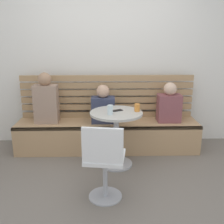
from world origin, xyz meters
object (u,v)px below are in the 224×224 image
(white_chair, at_px, (104,160))
(cup_glass_tall, at_px, (110,110))
(cafe_table, at_px, (116,128))
(phone_on_table, at_px, (117,110))
(booth_bench, at_px, (108,136))
(cup_tumbler_orange, at_px, (137,108))
(person_child_middle, at_px, (103,106))
(person_child_left, at_px, (169,105))
(person_adult, at_px, (46,101))

(white_chair, distance_m, cup_glass_tall, 0.78)
(cafe_table, xyz_separation_m, phone_on_table, (0.01, 0.06, 0.23))
(booth_bench, relative_size, cup_tumbler_orange, 27.00)
(white_chair, relative_size, cup_glass_tall, 7.08)
(cafe_table, bearing_deg, cup_tumbler_orange, 5.83)
(person_child_middle, height_order, cup_tumbler_orange, person_child_middle)
(booth_bench, relative_size, white_chair, 3.18)
(cafe_table, height_order, phone_on_table, phone_on_table)
(person_child_left, relative_size, person_child_middle, 1.05)
(person_adult, xyz_separation_m, person_child_left, (1.81, -0.00, -0.07))
(person_child_middle, bearing_deg, cup_glass_tall, -81.26)
(booth_bench, distance_m, cup_glass_tall, 0.85)
(person_child_left, height_order, cup_tumbler_orange, person_child_left)
(person_child_middle, bearing_deg, cafe_table, -70.89)
(person_child_middle, xyz_separation_m, cup_tumbler_orange, (0.44, -0.48, 0.11))
(cup_glass_tall, height_order, phone_on_table, cup_glass_tall)
(cafe_table, height_order, cup_tumbler_orange, cup_tumbler_orange)
(person_child_left, bearing_deg, person_child_middle, -179.05)
(white_chair, xyz_separation_m, person_adult, (-0.85, 1.33, 0.31))
(white_chair, relative_size, phone_on_table, 6.07)
(white_chair, height_order, person_child_left, person_child_left)
(white_chair, xyz_separation_m, phone_on_table, (0.17, 0.87, 0.28))
(person_adult, bearing_deg, person_child_middle, -1.19)
(cafe_table, xyz_separation_m, cup_glass_tall, (-0.08, -0.11, 0.28))
(person_child_left, bearing_deg, person_adult, 179.97)
(white_chair, distance_m, cup_tumbler_orange, 1.00)
(cup_glass_tall, bearing_deg, booth_bench, 92.87)
(phone_on_table, bearing_deg, person_adult, 38.62)
(white_chair, relative_size, person_adult, 1.15)
(booth_bench, distance_m, person_adult, 1.05)
(person_child_left, bearing_deg, cup_glass_tall, -144.59)
(white_chair, bearing_deg, phone_on_table, 79.26)
(person_adult, bearing_deg, white_chair, -57.39)
(booth_bench, bearing_deg, person_child_middle, -178.15)
(person_adult, relative_size, person_child_middle, 1.32)
(person_adult, xyz_separation_m, person_child_middle, (0.83, -0.02, -0.09))
(booth_bench, height_order, white_chair, white_chair)
(person_adult, height_order, cup_glass_tall, person_adult)
(booth_bench, height_order, person_adult, person_adult)
(booth_bench, relative_size, phone_on_table, 19.29)
(person_child_middle, distance_m, cup_tumbler_orange, 0.66)
(person_child_middle, xyz_separation_m, phone_on_table, (0.19, -0.44, 0.06))
(person_adult, bearing_deg, cup_tumbler_orange, -21.09)
(person_child_left, distance_m, phone_on_table, 0.92)
(booth_bench, height_order, cup_tumbler_orange, cup_tumbler_orange)
(person_child_middle, bearing_deg, phone_on_table, -67.04)
(person_child_left, bearing_deg, white_chair, -125.73)
(cup_tumbler_orange, xyz_separation_m, cup_glass_tall, (-0.35, -0.14, 0.01))
(cup_tumbler_orange, bearing_deg, booth_bench, 128.64)
(cafe_table, xyz_separation_m, cup_tumbler_orange, (0.27, 0.03, 0.27))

